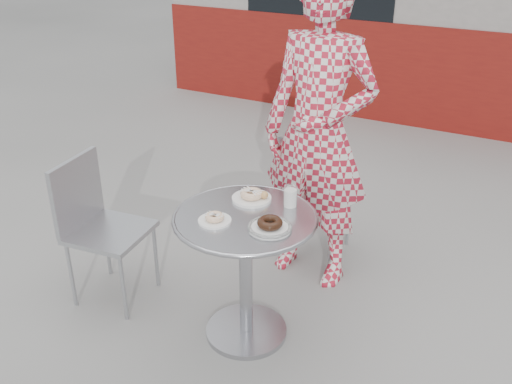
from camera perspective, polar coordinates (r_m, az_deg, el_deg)
The scene contains 9 objects.
ground at distance 3.04m, azimuth -0.59°, elevation -14.38°, with size 60.00×60.00×0.00m, color gray.
bistro_table at distance 2.76m, azimuth -1.05°, elevation -5.50°, with size 0.69×0.69×0.70m.
chair_far at distance 3.61m, azimuth 5.92°, elevation -2.51°, with size 0.39×0.40×0.81m.
chair_left at distance 3.29m, azimuth -14.23°, elevation -6.34°, with size 0.44×0.43×0.82m.
seated_person at distance 3.14m, azimuth 6.28°, elevation 5.86°, with size 0.65×0.43×1.78m, color #AC1A2E.
plate_far at distance 2.81m, azimuth -0.37°, elevation -0.40°, with size 0.20×0.20×0.05m.
plate_near at distance 2.63m, azimuth -4.15°, elevation -2.67°, with size 0.15×0.15×0.04m.
plate_checker at distance 2.56m, azimuth 1.39°, elevation -3.40°, with size 0.20×0.20×0.05m.
milk_cup at distance 2.74m, azimuth 3.46°, elevation -0.51°, with size 0.07×0.07×0.11m.
Camera 1 is at (1.12, -2.01, 1.99)m, focal length 40.00 mm.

